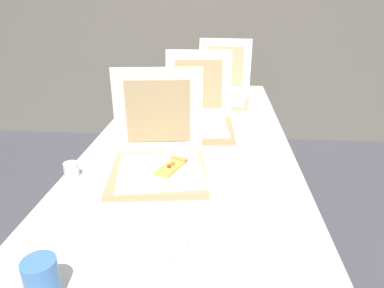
{
  "coord_description": "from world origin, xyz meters",
  "views": [
    {
      "loc": [
        0.12,
        -0.84,
        1.35
      ],
      "look_at": [
        0.02,
        0.44,
        0.81
      ],
      "focal_mm": 32.69,
      "sensor_mm": 36.0,
      "label": 1
    }
  ],
  "objects_px": {
    "pizza_box_front": "(159,158)",
    "cup_white_far": "(161,112)",
    "pizza_box_middle": "(198,118)",
    "cup_white_mid": "(130,126)",
    "pizza_box_back": "(221,92)",
    "cup_printed_front": "(42,281)",
    "napkin_pile": "(159,241)",
    "cup_white_near_left": "(71,170)",
    "table": "(191,151)"
  },
  "relations": [
    {
      "from": "table",
      "to": "cup_white_far",
      "type": "height_order",
      "value": "cup_white_far"
    },
    {
      "from": "table",
      "to": "pizza_box_middle",
      "type": "bearing_deg",
      "value": 83.71
    },
    {
      "from": "pizza_box_middle",
      "to": "cup_white_near_left",
      "type": "height_order",
      "value": "pizza_box_middle"
    },
    {
      "from": "napkin_pile",
      "to": "pizza_box_front",
      "type": "bearing_deg",
      "value": 99.58
    },
    {
      "from": "cup_printed_front",
      "to": "pizza_box_middle",
      "type": "bearing_deg",
      "value": 76.69
    },
    {
      "from": "table",
      "to": "cup_white_far",
      "type": "distance_m",
      "value": 0.4
    },
    {
      "from": "napkin_pile",
      "to": "cup_white_near_left",
      "type": "bearing_deg",
      "value": 138.17
    },
    {
      "from": "cup_printed_front",
      "to": "napkin_pile",
      "type": "bearing_deg",
      "value": 43.91
    },
    {
      "from": "pizza_box_middle",
      "to": "cup_white_far",
      "type": "bearing_deg",
      "value": 139.09
    },
    {
      "from": "table",
      "to": "pizza_box_middle",
      "type": "height_order",
      "value": "pizza_box_middle"
    },
    {
      "from": "pizza_box_middle",
      "to": "cup_printed_front",
      "type": "height_order",
      "value": "pizza_box_middle"
    },
    {
      "from": "table",
      "to": "cup_white_far",
      "type": "xyz_separation_m",
      "value": [
        -0.19,
        0.34,
        0.08
      ]
    },
    {
      "from": "pizza_box_front",
      "to": "cup_white_far",
      "type": "bearing_deg",
      "value": 91.12
    },
    {
      "from": "pizza_box_front",
      "to": "pizza_box_back",
      "type": "relative_size",
      "value": 0.83
    },
    {
      "from": "pizza_box_back",
      "to": "cup_white_far",
      "type": "xyz_separation_m",
      "value": [
        -0.32,
        -0.36,
        -0.02
      ]
    },
    {
      "from": "pizza_box_back",
      "to": "cup_white_far",
      "type": "bearing_deg",
      "value": -125.8
    },
    {
      "from": "pizza_box_front",
      "to": "cup_printed_front",
      "type": "bearing_deg",
      "value": -110.62
    },
    {
      "from": "cup_white_mid",
      "to": "cup_white_near_left",
      "type": "bearing_deg",
      "value": -101.75
    },
    {
      "from": "pizza_box_front",
      "to": "cup_white_far",
      "type": "relative_size",
      "value": 6.82
    },
    {
      "from": "cup_white_far",
      "to": "cup_white_near_left",
      "type": "bearing_deg",
      "value": -106.63
    },
    {
      "from": "pizza_box_back",
      "to": "napkin_pile",
      "type": "bearing_deg",
      "value": -90.72
    },
    {
      "from": "cup_white_near_left",
      "to": "cup_white_mid",
      "type": "distance_m",
      "value": 0.48
    },
    {
      "from": "cup_white_far",
      "to": "napkin_pile",
      "type": "height_order",
      "value": "cup_white_far"
    },
    {
      "from": "cup_white_near_left",
      "to": "cup_printed_front",
      "type": "relative_size",
      "value": 0.55
    },
    {
      "from": "cup_white_near_left",
      "to": "napkin_pile",
      "type": "bearing_deg",
      "value": -41.83
    },
    {
      "from": "table",
      "to": "cup_white_far",
      "type": "relative_size",
      "value": 39.14
    },
    {
      "from": "pizza_box_middle",
      "to": "napkin_pile",
      "type": "distance_m",
      "value": 0.88
    },
    {
      "from": "table",
      "to": "napkin_pile",
      "type": "relative_size",
      "value": 11.96
    },
    {
      "from": "pizza_box_front",
      "to": "napkin_pile",
      "type": "height_order",
      "value": "pizza_box_front"
    },
    {
      "from": "pizza_box_front",
      "to": "pizza_box_back",
      "type": "height_order",
      "value": "pizza_box_front"
    },
    {
      "from": "cup_printed_front",
      "to": "pizza_box_front",
      "type": "bearing_deg",
      "value": 76.68
    },
    {
      "from": "pizza_box_middle",
      "to": "cup_white_near_left",
      "type": "bearing_deg",
      "value": -130.13
    },
    {
      "from": "table",
      "to": "pizza_box_middle",
      "type": "xyz_separation_m",
      "value": [
        0.02,
        0.18,
        0.1
      ]
    },
    {
      "from": "pizza_box_back",
      "to": "cup_white_near_left",
      "type": "height_order",
      "value": "pizza_box_back"
    },
    {
      "from": "pizza_box_middle",
      "to": "cup_white_mid",
      "type": "relative_size",
      "value": 8.07
    },
    {
      "from": "cup_white_mid",
      "to": "cup_printed_front",
      "type": "xyz_separation_m",
      "value": [
        0.06,
        -1.01,
        0.02
      ]
    },
    {
      "from": "pizza_box_back",
      "to": "cup_printed_front",
      "type": "height_order",
      "value": "pizza_box_back"
    },
    {
      "from": "table",
      "to": "cup_printed_front",
      "type": "height_order",
      "value": "cup_printed_front"
    },
    {
      "from": "napkin_pile",
      "to": "pizza_box_back",
      "type": "bearing_deg",
      "value": 83.66
    },
    {
      "from": "cup_white_far",
      "to": "cup_white_mid",
      "type": "height_order",
      "value": "same"
    },
    {
      "from": "table",
      "to": "pizza_box_front",
      "type": "bearing_deg",
      "value": -107.34
    },
    {
      "from": "pizza_box_middle",
      "to": "pizza_box_back",
      "type": "distance_m",
      "value": 0.54
    },
    {
      "from": "cup_printed_front",
      "to": "napkin_pile",
      "type": "distance_m",
      "value": 0.3
    },
    {
      "from": "cup_white_far",
      "to": "cup_printed_front",
      "type": "distance_m",
      "value": 1.25
    },
    {
      "from": "cup_white_near_left",
      "to": "napkin_pile",
      "type": "height_order",
      "value": "cup_white_near_left"
    },
    {
      "from": "pizza_box_front",
      "to": "pizza_box_back",
      "type": "xyz_separation_m",
      "value": [
        0.23,
        1.0,
        -0.0
      ]
    },
    {
      "from": "pizza_box_middle",
      "to": "pizza_box_back",
      "type": "height_order",
      "value": "pizza_box_back"
    },
    {
      "from": "cup_white_near_left",
      "to": "pizza_box_back",
      "type": "bearing_deg",
      "value": 63.62
    },
    {
      "from": "cup_white_far",
      "to": "napkin_pile",
      "type": "bearing_deg",
      "value": -81.13
    },
    {
      "from": "cup_white_mid",
      "to": "pizza_box_back",
      "type": "bearing_deg",
      "value": 54.27
    }
  ]
}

